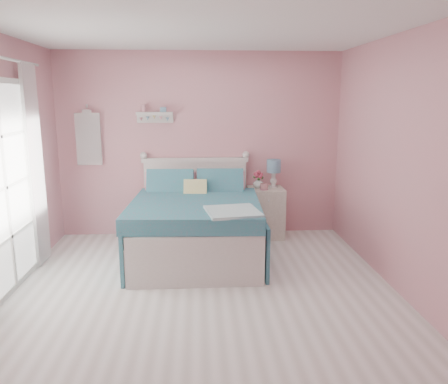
{
  "coord_description": "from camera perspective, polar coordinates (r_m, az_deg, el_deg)",
  "views": [
    {
      "loc": [
        -0.04,
        -4.0,
        1.96
      ],
      "look_at": [
        0.28,
        1.2,
        0.84
      ],
      "focal_mm": 35.0,
      "sensor_mm": 36.0,
      "label": 1
    }
  ],
  "objects": [
    {
      "name": "floor",
      "position": [
        4.45,
        -2.7,
        -13.95
      ],
      "size": [
        4.5,
        4.5,
        0.0
      ],
      "primitive_type": "plane",
      "color": "beige",
      "rests_on": "ground"
    },
    {
      "name": "vase",
      "position": [
        6.15,
        4.5,
        1.21
      ],
      "size": [
        0.19,
        0.19,
        0.16
      ],
      "primitive_type": "imported",
      "rotation": [
        0.0,
        0.0,
        -0.37
      ],
      "color": "white",
      "rests_on": "nightstand"
    },
    {
      "name": "teacup",
      "position": [
        6.06,
        5.25,
        0.7
      ],
      "size": [
        0.14,
        0.14,
        0.09
      ],
      "primitive_type": "imported",
      "rotation": [
        0.0,
        0.0,
        0.29
      ],
      "color": "#CB888E",
      "rests_on": "nightstand"
    },
    {
      "name": "curtain_far",
      "position": [
        5.53,
        -23.38,
        3.08
      ],
      "size": [
        0.04,
        0.4,
        2.32
      ],
      "primitive_type": "cube",
      "color": "white",
      "rests_on": "floor"
    },
    {
      "name": "roses",
      "position": [
        6.13,
        4.5,
        2.27
      ],
      "size": [
        0.14,
        0.11,
        0.12
      ],
      "color": "#C0415B",
      "rests_on": "vase"
    },
    {
      "name": "table_lamp",
      "position": [
        6.2,
        6.51,
        3.12
      ],
      "size": [
        0.2,
        0.2,
        0.4
      ],
      "color": "white",
      "rests_on": "nightstand"
    },
    {
      "name": "bed",
      "position": [
        5.5,
        -3.73,
        -4.4
      ],
      "size": [
        1.61,
        1.98,
        1.13
      ],
      "rotation": [
        0.0,
        0.0,
        -0.05
      ],
      "color": "silver",
      "rests_on": "floor"
    },
    {
      "name": "french_door",
      "position": [
        4.88,
        -26.72,
        0.43
      ],
      "size": [
        0.04,
        1.32,
        2.16
      ],
      "color": "silver",
      "rests_on": "floor"
    },
    {
      "name": "hanging_dress",
      "position": [
        6.38,
        -17.29,
        6.61
      ],
      "size": [
        0.34,
        0.03,
        0.72
      ],
      "primitive_type": "cube",
      "color": "white",
      "rests_on": "room_shell"
    },
    {
      "name": "room_shell",
      "position": [
        4.01,
        -2.93,
        6.81
      ],
      "size": [
        4.5,
        4.5,
        4.5
      ],
      "color": "pink",
      "rests_on": "floor"
    },
    {
      "name": "nightstand",
      "position": [
        6.27,
        5.45,
        -2.67
      ],
      "size": [
        0.49,
        0.49,
        0.71
      ],
      "color": "silver",
      "rests_on": "floor"
    },
    {
      "name": "wall_shelf",
      "position": [
        6.22,
        -9.06,
        9.96
      ],
      "size": [
        0.5,
        0.15,
        0.25
      ],
      "color": "silver",
      "rests_on": "room_shell"
    }
  ]
}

